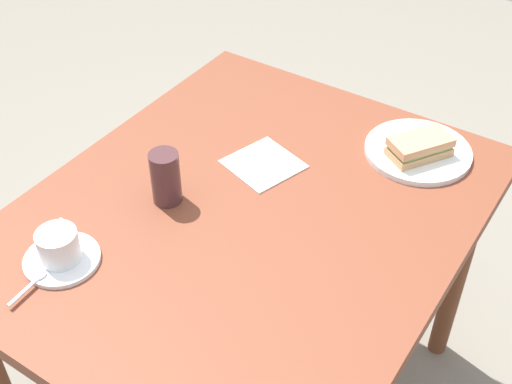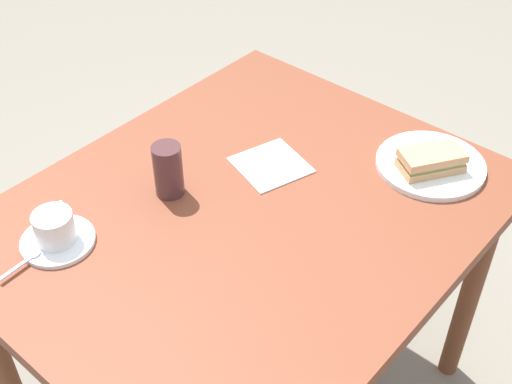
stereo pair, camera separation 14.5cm
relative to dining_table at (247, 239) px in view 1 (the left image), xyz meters
The scene contains 8 objects.
dining_table is the anchor object (origin of this frame).
sandwich_plate 0.46m from the dining_table, 149.67° to the left, with size 0.25×0.25×0.01m, color white.
sandwich_front 0.45m from the dining_table, 147.08° to the left, with size 0.16×0.14×0.05m.
coffee_saucer 0.40m from the dining_table, 33.85° to the right, with size 0.15×0.15×0.01m, color white.
coffee_cup 0.41m from the dining_table, 34.11° to the right, with size 0.10×0.09×0.07m.
spoon 0.47m from the dining_table, 28.06° to the right, with size 0.10×0.02×0.01m.
napkin 0.18m from the dining_table, 159.71° to the right, with size 0.15×0.15×0.00m, color white.
drinking_glass 0.23m from the dining_table, 67.46° to the right, with size 0.06×0.06×0.12m, color #492B2E.
Camera 1 is at (0.89, 0.61, 1.71)m, focal length 47.64 mm.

